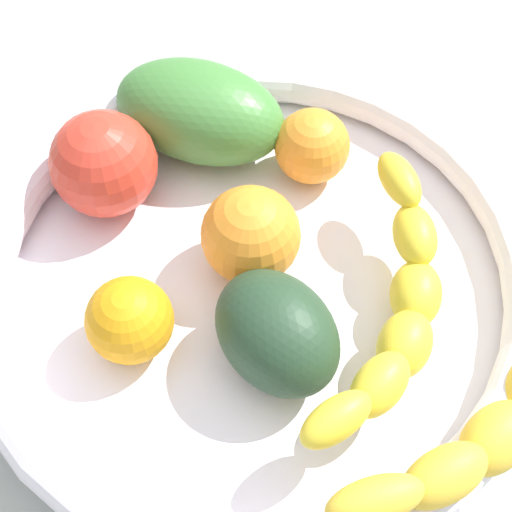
{
  "coord_description": "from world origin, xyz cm",
  "views": [
    {
      "loc": [
        5.59,
        24.81,
        46.52
      ],
      "look_at": [
        0.0,
        0.0,
        8.14
      ],
      "focal_mm": 52.45,
      "sensor_mm": 36.0,
      "label": 1
    }
  ],
  "objects": [
    {
      "name": "avocado_dark",
      "position": [
        -0.15,
        5.47,
        8.22
      ],
      "size": [
        9.3,
        10.31,
        6.14
      ],
      "primitive_type": "ellipsoid",
      "rotation": [
        0.0,
        0.0,
        5.13
      ],
      "color": "#244029",
      "rests_on": "fruit_bowl"
    },
    {
      "name": "kitchen_counter",
      "position": [
        0.0,
        0.0,
        1.5
      ],
      "size": [
        120.0,
        120.0,
        3.0
      ],
      "primitive_type": "cube",
      "color": "#9A9F97",
      "rests_on": "ground"
    },
    {
      "name": "orange_mid_left",
      "position": [
        8.21,
        2.56,
        7.79
      ],
      "size": [
        5.28,
        5.28,
        5.28
      ],
      "primitive_type": "sphere",
      "color": "orange",
      "rests_on": "fruit_bowl"
    },
    {
      "name": "tomato_red",
      "position": [
        8.3,
        -8.97,
        8.73
      ],
      "size": [
        7.17,
        7.17,
        7.17
      ],
      "primitive_type": "sphere",
      "color": "red",
      "rests_on": "fruit_bowl"
    },
    {
      "name": "orange_front",
      "position": [
        0.39,
        -1.49,
        8.31
      ],
      "size": [
        6.33,
        6.33,
        6.33
      ],
      "primitive_type": "sphere",
      "color": "orange",
      "rests_on": "fruit_bowl"
    },
    {
      "name": "banana_draped_right",
      "position": [
        -11.32,
        12.0,
        8.34
      ],
      "size": [
        20.66,
        15.55,
        5.05
      ],
      "color": "yellow",
      "rests_on": "fruit_bowl"
    },
    {
      "name": "orange_mid_right",
      "position": [
        -5.82,
        -8.25,
        7.78
      ],
      "size": [
        5.27,
        5.27,
        5.27
      ],
      "primitive_type": "sphere",
      "color": "orange",
      "rests_on": "fruit_bowl"
    },
    {
      "name": "fruit_bowl",
      "position": [
        0.0,
        0.0,
        5.59
      ],
      "size": [
        36.8,
        36.8,
        5.04
      ],
      "color": "white",
      "rests_on": "kitchen_counter"
    },
    {
      "name": "mango_green",
      "position": [
        1.25,
        -12.47,
        8.5
      ],
      "size": [
        14.46,
        12.98,
        6.71
      ],
      "primitive_type": "ellipsoid",
      "rotation": [
        0.0,
        0.0,
        5.72
      ],
      "color": "#44843A",
      "rests_on": "fruit_bowl"
    },
    {
      "name": "banana_draped_left",
      "position": [
        -7.32,
        5.46,
        8.29
      ],
      "size": [
        12.45,
        18.72,
        4.97
      ],
      "color": "yellow",
      "rests_on": "fruit_bowl"
    }
  ]
}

